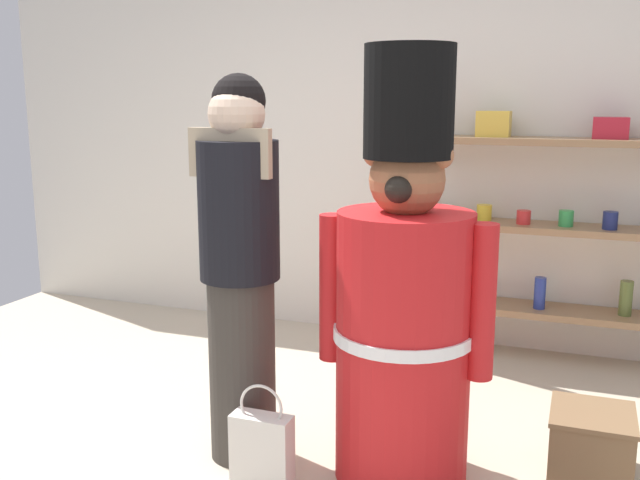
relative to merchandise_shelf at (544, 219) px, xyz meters
name	(u,v)px	position (x,y,z in m)	size (l,w,h in m)	color
back_wall	(433,141)	(-0.72, 0.22, 0.43)	(6.40, 0.12, 2.60)	silver
merchandise_shelf	(544,219)	(0.00, 0.00, 0.00)	(1.48, 0.35, 1.70)	#93704C
teddy_bear_guard	(404,308)	(-0.44, -1.64, -0.13)	(0.73, 0.57, 1.78)	red
person_shopper	(240,263)	(-1.15, -1.71, 0.01)	(0.36, 0.34, 1.67)	#38332D
shopping_bag	(262,448)	(-0.96, -1.92, -0.71)	(0.25, 0.10, 0.44)	silver
display_crate	(591,442)	(0.31, -1.35, -0.73)	(0.34, 0.36, 0.28)	brown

